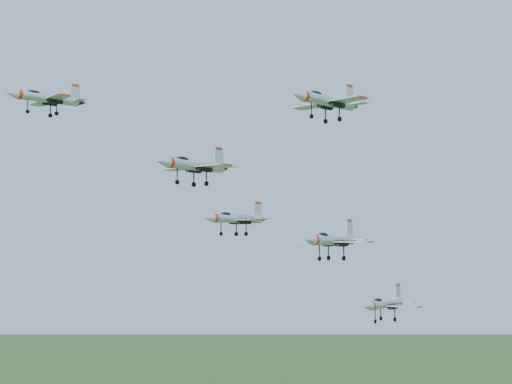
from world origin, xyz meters
TOP-DOWN VIEW (x-y plane):
  - jet_lead at (-20.79, 9.15)m, footprint 11.52×9.50m
  - jet_left_high at (-3.30, -0.35)m, footprint 13.79×11.63m
  - jet_right_high at (5.84, -17.52)m, footprint 12.96×10.80m
  - jet_left_low at (8.57, 6.62)m, footprint 13.01×10.80m
  - jet_right_low at (7.01, -16.98)m, footprint 12.48×10.60m
  - jet_trail at (29.58, -4.53)m, footprint 13.54×11.52m

SIDE VIEW (x-z plane):
  - jet_trail at x=29.58m, z-range 120.34..124.02m
  - jet_right_low at x=7.01m, z-range 130.58..133.96m
  - jet_left_low at x=8.57m, z-range 133.85..137.32m
  - jet_left_high at x=-3.30m, z-range 140.71..144.43m
  - jet_right_high at x=5.84m, z-range 148.18..151.65m
  - jet_lead at x=-20.79m, z-range 149.83..152.91m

